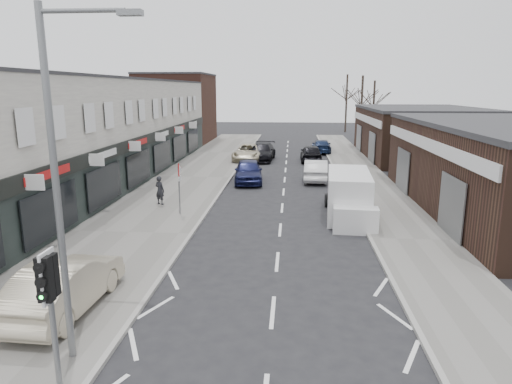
% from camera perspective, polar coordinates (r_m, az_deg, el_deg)
% --- Properties ---
extents(ground, '(160.00, 160.00, 0.00)m').
position_cam_1_polar(ground, '(12.08, 1.68, -19.12)').
color(ground, black).
rests_on(ground, ground).
extents(pavement_left, '(5.50, 64.00, 0.12)m').
position_cam_1_polar(pavement_left, '(33.65, -7.97, 1.81)').
color(pavement_left, slate).
rests_on(pavement_left, ground).
extents(pavement_right, '(3.50, 64.00, 0.12)m').
position_cam_1_polar(pavement_right, '(33.29, 13.55, 1.45)').
color(pavement_right, slate).
rests_on(pavement_right, ground).
extents(shop_terrace_left, '(8.00, 41.00, 7.10)m').
position_cam_1_polar(shop_terrace_left, '(32.99, -20.73, 7.02)').
color(shop_terrace_left, silver).
rests_on(shop_terrace_left, ground).
extents(brick_block_far, '(8.00, 10.00, 8.00)m').
position_cam_1_polar(brick_block_far, '(57.04, -9.83, 10.18)').
color(brick_block_far, '#46261E').
rests_on(brick_block_far, ground).
extents(right_unit_far, '(10.00, 16.00, 4.50)m').
position_cam_1_polar(right_unit_far, '(46.04, 19.78, 6.87)').
color(right_unit_far, '#372319').
rests_on(right_unit_far, ground).
extents(tree_far_a, '(3.60, 3.60, 8.00)m').
position_cam_1_polar(tree_far_a, '(59.22, 12.84, 6.26)').
color(tree_far_a, '#382D26').
rests_on(tree_far_a, ground).
extents(tree_far_b, '(3.60, 3.60, 7.50)m').
position_cam_1_polar(tree_far_b, '(65.50, 14.28, 6.78)').
color(tree_far_b, '#382D26').
rests_on(tree_far_b, ground).
extents(tree_far_c, '(3.60, 3.60, 8.50)m').
position_cam_1_polar(tree_far_c, '(71.00, 11.08, 7.37)').
color(tree_far_c, '#382D26').
rests_on(tree_far_c, ground).
extents(traffic_light, '(0.28, 0.60, 3.10)m').
position_cam_1_polar(traffic_light, '(10.36, -24.46, -10.96)').
color(traffic_light, slate).
rests_on(traffic_light, pavement_left).
extents(street_lamp, '(2.23, 0.22, 8.00)m').
position_cam_1_polar(street_lamp, '(10.84, -23.06, 2.39)').
color(street_lamp, slate).
rests_on(street_lamp, pavement_left).
extents(warning_sign, '(0.12, 0.80, 2.70)m').
position_cam_1_polar(warning_sign, '(23.33, -9.54, 2.26)').
color(warning_sign, slate).
rests_on(warning_sign, pavement_left).
extents(white_van, '(2.42, 5.97, 2.27)m').
position_cam_1_polar(white_van, '(23.55, 11.53, -0.53)').
color(white_van, silver).
rests_on(white_van, ground).
extents(sedan_on_pavement, '(1.81, 4.71, 1.53)m').
position_cam_1_polar(sedan_on_pavement, '(14.42, -22.74, -10.68)').
color(sedan_on_pavement, '#BFB398').
rests_on(sedan_on_pavement, pavement_left).
extents(pedestrian, '(0.69, 0.59, 1.59)m').
position_cam_1_polar(pedestrian, '(25.72, -11.93, 0.21)').
color(pedestrian, black).
rests_on(pedestrian, pavement_left).
extents(parked_car_left_a, '(2.29, 4.81, 1.59)m').
position_cam_1_polar(parked_car_left_a, '(31.72, -0.96, 2.61)').
color(parked_car_left_a, '#151942').
rests_on(parked_car_left_a, ground).
extents(parked_car_left_b, '(2.53, 5.47, 1.55)m').
position_cam_1_polar(parked_car_left_b, '(41.68, 0.72, 5.03)').
color(parked_car_left_b, black).
rests_on(parked_car_left_b, ground).
extents(parked_car_left_c, '(2.80, 5.58, 1.51)m').
position_cam_1_polar(parked_car_left_c, '(41.43, -0.90, 4.96)').
color(parked_car_left_c, '#BAB195').
rests_on(parked_car_left_c, ground).
extents(parked_car_right_a, '(1.81, 4.60, 1.49)m').
position_cam_1_polar(parked_car_right_a, '(32.62, 7.48, 2.70)').
color(parked_car_right_a, silver).
rests_on(parked_car_right_a, ground).
extents(parked_car_right_b, '(1.86, 4.53, 1.54)m').
position_cam_1_polar(parked_car_right_b, '(41.16, 6.90, 4.83)').
color(parked_car_right_b, black).
rests_on(parked_car_right_b, ground).
extents(parked_car_right_c, '(2.02, 4.66, 1.33)m').
position_cam_1_polar(parked_car_right_c, '(47.20, 8.19, 5.68)').
color(parked_car_right_c, '#142140').
rests_on(parked_car_right_c, ground).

